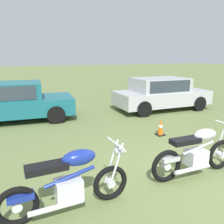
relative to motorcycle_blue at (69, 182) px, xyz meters
name	(u,v)px	position (x,y,z in m)	size (l,w,h in m)	color
ground_plane	(188,175)	(2.46, 0.09, -0.49)	(120.00, 120.00, 0.00)	olive
motorcycle_blue	(69,182)	(0.00, 0.00, 0.00)	(2.05, 0.64, 1.02)	black
motorcycle_silver	(197,153)	(2.59, 0.03, -0.01)	(2.01, 0.64, 1.02)	black
car_teal	(10,100)	(-0.69, 5.91, 0.31)	(4.55, 2.30, 1.43)	#19606B
car_silver	(161,92)	(5.48, 5.12, 0.31)	(4.27, 2.04, 1.43)	#B2B5BA
traffic_cone	(161,128)	(3.40, 2.28, -0.25)	(0.25, 0.25, 0.52)	#EA590F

